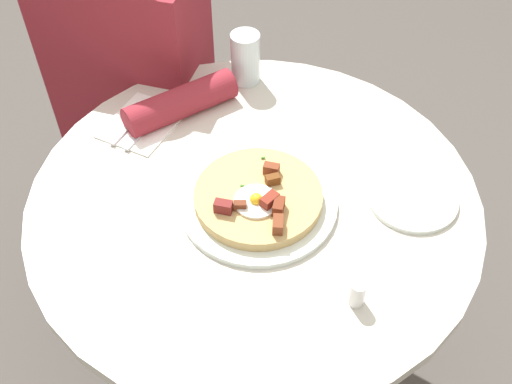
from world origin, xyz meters
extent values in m
plane|color=#4C4742|center=(0.00, 0.00, 0.00)|extent=(6.00, 6.00, 0.00)
cylinder|color=beige|center=(0.00, 0.00, 0.69)|extent=(0.89, 0.89, 0.03)
cylinder|color=#333338|center=(0.00, 0.00, 0.34)|extent=(0.11, 0.11, 0.67)
cylinder|color=#333338|center=(0.00, 0.00, 0.01)|extent=(0.40, 0.40, 0.02)
cube|color=#2D2D33|center=(0.44, -0.37, 0.23)|extent=(0.32, 0.28, 0.45)
cube|color=maroon|center=(0.44, -0.37, 0.69)|extent=(0.38, 0.22, 0.48)
cylinder|color=maroon|center=(0.23, -0.19, 0.73)|extent=(0.22, 0.24, 0.07)
cylinder|color=silver|center=(-0.02, 0.03, 0.71)|extent=(0.31, 0.31, 0.01)
cylinder|color=tan|center=(-0.02, 0.03, 0.72)|extent=(0.25, 0.25, 0.02)
cylinder|color=white|center=(-0.02, 0.05, 0.74)|extent=(0.09, 0.09, 0.01)
sphere|color=yellow|center=(-0.02, 0.05, 0.74)|extent=(0.02, 0.02, 0.02)
cube|color=maroon|center=(-0.05, 0.05, 0.75)|extent=(0.03, 0.04, 0.03)
cube|color=maroon|center=(-0.06, 0.06, 0.75)|extent=(0.02, 0.04, 0.02)
cube|color=brown|center=(-0.03, -0.03, 0.75)|extent=(0.03, 0.02, 0.02)
cube|color=brown|center=(-0.04, -0.01, 0.74)|extent=(0.03, 0.03, 0.02)
cube|color=brown|center=(0.01, 0.07, 0.74)|extent=(0.03, 0.02, 0.02)
cube|color=maroon|center=(0.03, 0.09, 0.75)|extent=(0.03, 0.02, 0.02)
cube|color=brown|center=(-0.07, 0.10, 0.75)|extent=(0.03, 0.04, 0.02)
cube|color=#387F2D|center=(0.00, -0.07, 0.74)|extent=(0.01, 0.01, 0.00)
cube|color=#387F2D|center=(0.00, 0.03, 0.74)|extent=(0.01, 0.01, 0.00)
cube|color=#387F2D|center=(0.00, 0.07, 0.74)|extent=(0.00, 0.01, 0.00)
cube|color=#387F2D|center=(-0.02, 0.02, 0.74)|extent=(0.01, 0.01, 0.00)
cube|color=#387F2D|center=(0.02, 0.02, 0.74)|extent=(0.01, 0.00, 0.00)
cube|color=#387F2D|center=(-0.01, 0.05, 0.74)|extent=(0.01, 0.01, 0.00)
cylinder|color=silver|center=(-0.30, -0.07, 0.71)|extent=(0.18, 0.18, 0.01)
cube|color=white|center=(0.30, -0.13, 0.70)|extent=(0.17, 0.19, 0.00)
cube|color=silver|center=(0.31, -0.13, 0.71)|extent=(0.04, 0.18, 0.00)
cube|color=silver|center=(0.28, -0.13, 0.71)|extent=(0.04, 0.18, 0.00)
cylinder|color=silver|center=(0.12, -0.35, 0.76)|extent=(0.07, 0.07, 0.12)
cylinder|color=white|center=(-0.24, 0.19, 0.73)|extent=(0.03, 0.03, 0.05)
camera|label=1|loc=(-0.23, 0.76, 1.58)|focal=41.96mm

